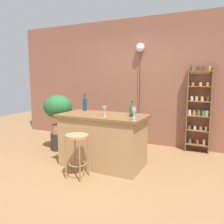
# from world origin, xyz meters

# --- Properties ---
(ground) EXTENTS (12.00, 12.00, 0.00)m
(ground) POSITION_xyz_m (0.00, 0.00, 0.00)
(ground) COLOR olive
(back_wall) EXTENTS (6.40, 0.10, 2.80)m
(back_wall) POSITION_xyz_m (0.00, 1.95, 1.40)
(back_wall) COLOR #8C5642
(back_wall) RESTS_ON ground
(kitchen_counter) EXTENTS (1.48, 0.77, 0.89)m
(kitchen_counter) POSITION_xyz_m (0.00, 0.30, 0.45)
(kitchen_counter) COLOR #A87F51
(kitchen_counter) RESTS_ON ground
(bar_stool) EXTENTS (0.34, 0.34, 0.66)m
(bar_stool) POSITION_xyz_m (-0.11, -0.31, 0.49)
(bar_stool) COLOR #997047
(bar_stool) RESTS_ON ground
(spice_shelf) EXTENTS (0.46, 0.18, 1.77)m
(spice_shelf) POSITION_xyz_m (1.38, 1.79, 0.89)
(spice_shelf) COLOR brown
(spice_shelf) RESTS_ON ground
(plant_stool) EXTENTS (0.34, 0.34, 0.35)m
(plant_stool) POSITION_xyz_m (-1.25, 0.68, 0.18)
(plant_stool) COLOR #2D2823
(plant_stool) RESTS_ON ground
(potted_plant) EXTENTS (0.60, 0.54, 0.80)m
(potted_plant) POSITION_xyz_m (-1.25, 0.68, 0.87)
(potted_plant) COLOR #A86B4C
(potted_plant) RESTS_ON plant_stool
(bottle_sauce_amber) EXTENTS (0.07, 0.07, 0.24)m
(bottle_sauce_amber) POSITION_xyz_m (0.49, 0.36, 0.98)
(bottle_sauce_amber) COLOR #236638
(bottle_sauce_amber) RESTS_ON kitchen_counter
(bottle_wine_red) EXTENTS (0.07, 0.07, 0.31)m
(bottle_wine_red) POSITION_xyz_m (-0.53, 0.57, 1.00)
(bottle_wine_red) COLOR navy
(bottle_wine_red) RESTS_ON kitchen_counter
(wine_glass_left) EXTENTS (0.07, 0.07, 0.16)m
(wine_glass_left) POSITION_xyz_m (0.11, 0.16, 1.00)
(wine_glass_left) COLOR silver
(wine_glass_left) RESTS_ON kitchen_counter
(wine_glass_center) EXTENTS (0.07, 0.07, 0.16)m
(wine_glass_center) POSITION_xyz_m (0.57, 0.25, 1.00)
(wine_glass_center) COLOR silver
(wine_glass_center) RESTS_ON kitchen_counter
(wine_glass_right) EXTENTS (0.07, 0.07, 0.16)m
(wine_glass_right) POSITION_xyz_m (0.66, 0.01, 1.00)
(wine_glass_right) COLOR silver
(wine_glass_right) RESTS_ON kitchen_counter
(pendant_globe_light) EXTENTS (0.19, 0.19, 2.24)m
(pendant_globe_light) POSITION_xyz_m (0.11, 1.84, 2.10)
(pendant_globe_light) COLOR black
(pendant_globe_light) RESTS_ON ground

